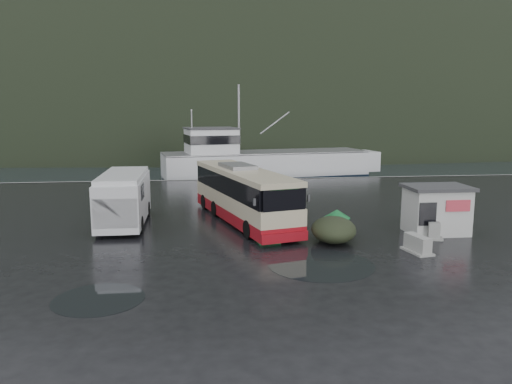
{
  "coord_description": "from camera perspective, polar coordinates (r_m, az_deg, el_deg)",
  "views": [
    {
      "loc": [
        -2.21,
        -23.25,
        6.16
      ],
      "look_at": [
        0.83,
        3.11,
        1.7
      ],
      "focal_mm": 35.0,
      "sensor_mm": 36.0,
      "label": 1
    }
  ],
  "objects": [
    {
      "name": "dome_tent",
      "position": [
        23.75,
        8.82,
        -5.61
      ],
      "size": [
        2.65,
        3.3,
        1.15
      ],
      "primitive_type": null,
      "rotation": [
        0.0,
        0.0,
        -0.21
      ],
      "color": "#282F1C",
      "rests_on": "ground"
    },
    {
      "name": "waste_bin_left",
      "position": [
        23.46,
        1.32,
        -5.69
      ],
      "size": [
        1.2,
        1.2,
        1.47
      ],
      "primitive_type": null,
      "rotation": [
        0.0,
        0.0,
        0.15
      ],
      "color": "#136B2E",
      "rests_on": "ground"
    },
    {
      "name": "jersey_barrier_b",
      "position": [
        22.85,
        17.93,
        -6.58
      ],
      "size": [
        1.02,
        1.62,
        0.75
      ],
      "primitive_type": null,
      "rotation": [
        0.0,
        0.0,
        0.19
      ],
      "color": "#999993",
      "rests_on": "ground"
    },
    {
      "name": "harbor_water",
      "position": [
        133.41,
        -5.65,
        6.86
      ],
      "size": [
        300.0,
        180.0,
        0.02
      ],
      "primitive_type": "cube",
      "color": "black",
      "rests_on": "ground"
    },
    {
      "name": "quay_edge",
      "position": [
        43.74,
        -3.61,
        1.43
      ],
      "size": [
        160.0,
        0.6,
        1.5
      ],
      "primitive_type": "cube",
      "color": "#999993",
      "rests_on": "ground"
    },
    {
      "name": "fishing_trawler",
      "position": [
        51.02,
        1.13,
        2.61
      ],
      "size": [
        25.04,
        9.57,
        9.79
      ],
      "primitive_type": null,
      "rotation": [
        0.0,
        0.0,
        0.18
      ],
      "color": "silver",
      "rests_on": "ground"
    },
    {
      "name": "coach_bus",
      "position": [
        27.61,
        -1.47,
        -3.35
      ],
      "size": [
        5.55,
        11.34,
        3.1
      ],
      "primitive_type": null,
      "rotation": [
        0.0,
        0.0,
        0.26
      ],
      "color": "#C1B392",
      "rests_on": "ground"
    },
    {
      "name": "ground",
      "position": [
        24.15,
        -1.11,
        -5.24
      ],
      "size": [
        160.0,
        160.0,
        0.0
      ],
      "primitive_type": "plane",
      "color": "black",
      "rests_on": "ground"
    },
    {
      "name": "waste_bin_right",
      "position": [
        24.78,
        9.16,
        -4.98
      ],
      "size": [
        1.22,
        1.22,
        1.32
      ],
      "primitive_type": null,
      "rotation": [
        0.0,
        0.0,
        -0.35
      ],
      "color": "#136B2E",
      "rests_on": "ground"
    },
    {
      "name": "white_van",
      "position": [
        27.82,
        -14.72,
        -3.57
      ],
      "size": [
        2.37,
        6.73,
        2.81
      ],
      "primitive_type": null,
      "rotation": [
        0.0,
        0.0,
        0.01
      ],
      "color": "silver",
      "rests_on": "ground"
    },
    {
      "name": "ticket_kiosk",
      "position": [
        26.61,
        19.76,
        -4.42
      ],
      "size": [
        3.08,
        2.34,
        2.4
      ],
      "primitive_type": null,
      "rotation": [
        0.0,
        0.0,
        -0.01
      ],
      "color": "beige",
      "rests_on": "ground"
    },
    {
      "name": "puddles",
      "position": [
        18.97,
        0.14,
        -9.39
      ],
      "size": [
        11.75,
        6.39,
        0.01
      ],
      "color": "black",
      "rests_on": "ground"
    },
    {
      "name": "jersey_barrier_a",
      "position": [
        25.8,
        19.43,
        -4.83
      ],
      "size": [
        1.31,
        1.85,
        0.84
      ],
      "primitive_type": null,
      "rotation": [
        0.0,
        0.0,
        -0.31
      ],
      "color": "#999993",
      "rests_on": "ground"
    },
    {
      "name": "headland",
      "position": [
        273.59,
        -4.05,
        8.24
      ],
      "size": [
        780.0,
        540.0,
        570.0
      ],
      "primitive_type": "ellipsoid",
      "color": "black",
      "rests_on": "ground"
    }
  ]
}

